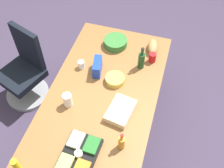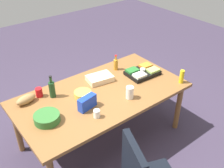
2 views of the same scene
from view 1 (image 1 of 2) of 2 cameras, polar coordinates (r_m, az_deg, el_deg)
The scene contains 15 objects.
ground_plane at distance 3.45m, azimuth -1.70°, elevation -9.60°, with size 10.00×10.00×0.00m, color #3B3145.
conference_table at distance 2.87m, azimuth -2.02°, elevation -3.17°, with size 2.07×1.10×0.74m.
office_chair at distance 3.65m, azimuth -17.55°, elevation 1.97°, with size 0.62×0.62×1.00m.
paper_cup at distance 3.04m, azimuth -6.37°, elevation 4.03°, with size 0.07×0.07×0.09m, color white.
mayo_jar at distance 2.73m, azimuth -9.17°, elevation -3.29°, with size 0.09×0.09×0.15m, color white.
sheet_cake at distance 2.67m, azimuth 1.80°, elevation -5.55°, with size 0.32×0.22×0.07m, color beige.
bread_loaf at distance 3.24m, azimuth 8.41°, elevation 7.63°, with size 0.24×0.11×0.10m, color #A37947.
dressing_bottle at distance 2.45m, azimuth 1.97°, elevation -12.00°, with size 0.06×0.06×0.22m.
veggie_tray at distance 2.47m, azimuth -6.88°, elevation -14.45°, with size 0.44×0.32×0.09m.
chip_bag_blue at distance 2.97m, azimuth -3.04°, elevation 3.60°, with size 0.22×0.08×0.15m, color #193AB5.
salad_bowl at distance 3.27m, azimuth 0.73°, elevation 8.60°, with size 0.27×0.27×0.09m, color #316D2E.
red_solo_cup at distance 3.11m, azimuth 8.36°, elevation 5.45°, with size 0.08×0.08×0.11m, color red.
chip_bowl at distance 2.90m, azimuth 0.62°, elevation 0.95°, with size 0.20×0.20×0.06m, color gold.
mustard_bottle at distance 2.49m, azimuth -19.17°, elevation -15.65°, with size 0.06×0.06×0.18m, color yellow.
wine_bottle at distance 3.00m, azimuth 6.09°, elevation 4.95°, with size 0.08×0.08×0.28m.
Camera 1 is at (-1.55, -0.56, 3.03)m, focal length 44.21 mm.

